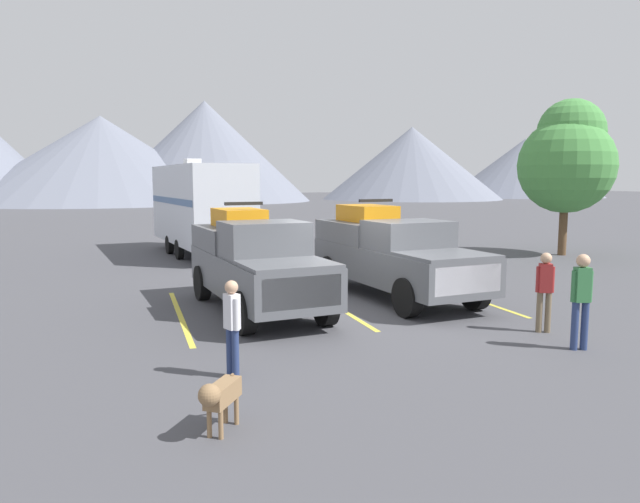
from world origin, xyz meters
name	(u,v)px	position (x,y,z in m)	size (l,w,h in m)	color
ground_plane	(346,312)	(0.00, 0.00, 0.00)	(240.00, 240.00, 0.00)	#47474C
pickup_truck_a	(255,261)	(-1.93, 0.99, 1.16)	(2.51, 5.62, 2.52)	#595B60
pickup_truck_b	(391,252)	(1.83, 1.47, 1.16)	(2.66, 6.05, 2.53)	#595B60
lot_stripe_a	(180,315)	(-3.68, 0.92, 0.00)	(0.12, 5.50, 0.01)	gold
lot_stripe_b	(333,304)	(0.00, 0.92, 0.00)	(0.12, 5.50, 0.01)	gold
lot_stripe_c	(463,295)	(3.68, 0.92, 0.00)	(0.12, 5.50, 0.01)	gold
camper_trailer_a	(200,204)	(-1.92, 11.58, 2.07)	(3.38, 8.79, 3.93)	silver
person_a	(581,295)	(2.95, -4.09, 1.01)	(0.38, 0.27, 1.75)	navy
person_b	(545,287)	(3.15, -2.88, 0.93)	(0.33, 0.27, 1.62)	#726047
person_c	(232,322)	(-3.26, -3.59, 0.88)	(0.25, 0.32, 1.53)	navy
dog	(219,396)	(-3.77, -5.58, 0.49)	(0.60, 0.78, 0.71)	olive
tree_a	(567,157)	(12.11, 6.91, 3.95)	(3.80, 3.80, 6.27)	brown
mountain_ridge	(115,153)	(-6.12, 71.14, 6.54)	(146.75, 40.28, 16.86)	slate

